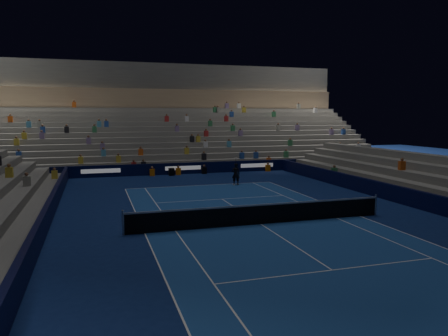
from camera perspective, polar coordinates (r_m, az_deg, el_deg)
name	(u,v)px	position (r m, az deg, el deg)	size (l,w,h in m)	color
ground	(261,224)	(20.62, 4.92, -7.48)	(90.00, 90.00, 0.00)	#0D1E53
court_surface	(261,224)	(20.62, 4.92, -7.47)	(10.97, 23.77, 0.01)	navy
sponsor_barrier_far	(183,168)	(38.04, -5.51, -0.04)	(44.00, 0.25, 1.00)	black
sponsor_barrier_east	(427,202)	(25.69, 25.50, -4.11)	(0.25, 37.00, 1.00)	#080B32
sponsor_barrier_west	(41,230)	(19.21, -23.27, -7.59)	(0.25, 37.00, 1.00)	black
grandstand_main	(165,132)	(47.04, -7.85, 4.79)	(44.00, 15.20, 11.20)	slate
tennis_net	(261,214)	(20.50, 4.94, -6.12)	(12.90, 0.10, 1.10)	#B2B2B7
tennis_player	(236,174)	(31.80, 1.59, -0.81)	(0.60, 0.39, 1.65)	black
broadcast_camera	(172,172)	(37.24, -7.02, -0.49)	(0.50, 0.94, 0.63)	black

